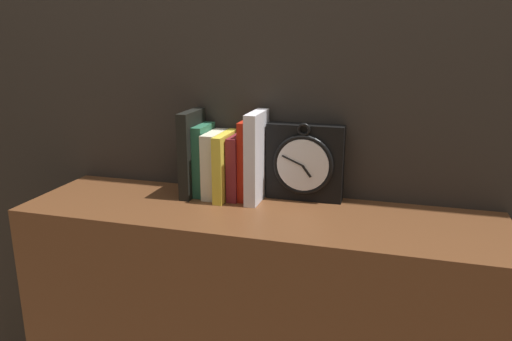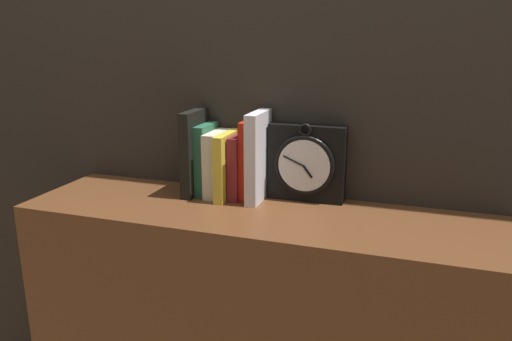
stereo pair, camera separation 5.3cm
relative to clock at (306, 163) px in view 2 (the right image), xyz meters
name	(u,v)px [view 2 (the right image)]	position (x,y,z in m)	size (l,w,h in m)	color
wall_back	(279,50)	(-0.10, 0.07, 0.30)	(6.00, 0.05, 2.60)	#2D2823
clock	(306,163)	(0.00, 0.00, 0.00)	(0.22, 0.06, 0.22)	black
book_slot0_black	(195,153)	(-0.32, -0.04, 0.01)	(0.03, 0.14, 0.25)	black
book_slot1_green	(207,159)	(-0.29, -0.03, -0.01)	(0.03, 0.12, 0.21)	#286446
book_slot2_cream	(217,164)	(-0.26, -0.03, -0.01)	(0.04, 0.13, 0.19)	beige
book_slot3_yellow	(227,165)	(-0.22, -0.05, -0.01)	(0.03, 0.15, 0.19)	gold
book_slot4_maroon	(240,166)	(-0.19, -0.03, -0.02)	(0.03, 0.12, 0.18)	maroon
book_slot5_red	(249,159)	(-0.16, -0.03, 0.00)	(0.02, 0.12, 0.22)	red
book_slot6_white	(258,157)	(-0.13, -0.04, 0.02)	(0.03, 0.14, 0.25)	white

